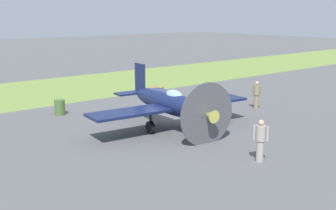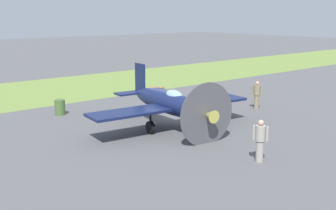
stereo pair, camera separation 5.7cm
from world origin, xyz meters
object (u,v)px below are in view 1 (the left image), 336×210
(ground_crew_chief, at_px, (260,140))
(supply_crate, at_px, (155,92))
(ground_crew_mechanic, at_px, (257,94))
(airplane_lead, at_px, (170,103))
(fuel_drum, at_px, (60,107))

(ground_crew_chief, height_order, supply_crate, ground_crew_chief)
(supply_crate, bearing_deg, ground_crew_mechanic, 108.61)
(ground_crew_chief, bearing_deg, ground_crew_mechanic, -80.49)
(airplane_lead, xyz_separation_m, ground_crew_mechanic, (-7.03, 0.00, -0.43))
(ground_crew_chief, xyz_separation_m, fuel_drum, (2.73, -12.42, -0.46))
(ground_crew_chief, bearing_deg, airplane_lead, -33.62)
(fuel_drum, xyz_separation_m, supply_crate, (-7.74, -0.83, -0.13))
(ground_crew_mechanic, bearing_deg, supply_crate, -11.26)
(supply_crate, bearing_deg, ground_crew_chief, 69.30)
(airplane_lead, height_order, ground_crew_mechanic, airplane_lead)
(airplane_lead, xyz_separation_m, supply_crate, (-4.62, -7.14, -1.02))
(supply_crate, bearing_deg, airplane_lead, 57.09)
(ground_crew_mechanic, bearing_deg, ground_crew_chief, 99.63)
(airplane_lead, relative_size, supply_crate, 10.03)
(airplane_lead, distance_m, supply_crate, 8.57)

